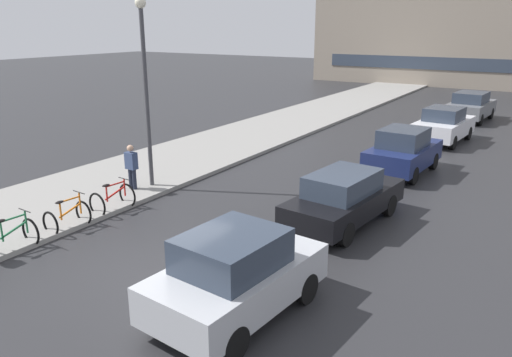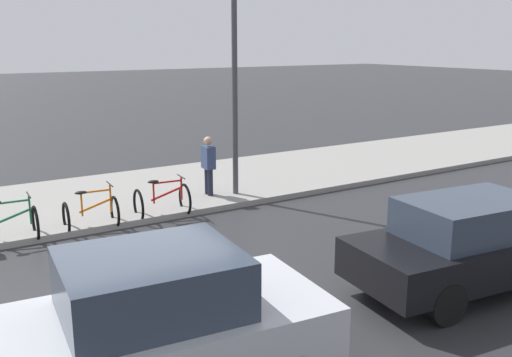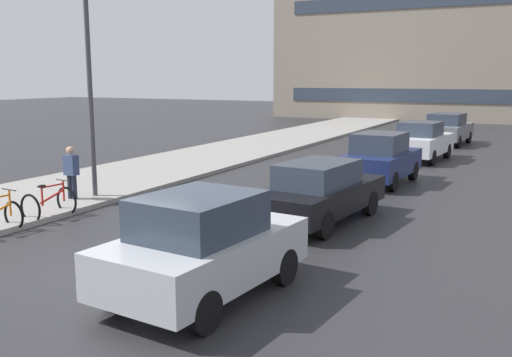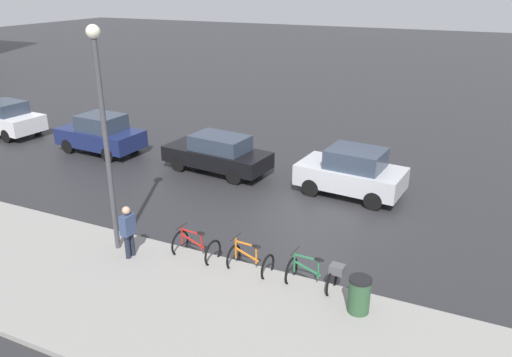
# 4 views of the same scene
# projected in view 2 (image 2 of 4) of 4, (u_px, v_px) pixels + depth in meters

# --- Properties ---
(ground_plane) EXTENTS (140.00, 140.00, 0.00)m
(ground_plane) POSITION_uv_depth(u_px,v_px,m) (134.00, 303.00, 8.88)
(ground_plane) COLOR #28282B
(sidewalk_kerb) EXTENTS (4.80, 60.00, 0.14)m
(sidewalk_kerb) POSITION_uv_depth(u_px,v_px,m) (356.00, 161.00, 18.98)
(sidewalk_kerb) COLOR gray
(sidewalk_kerb) RESTS_ON ground
(bicycle_second) EXTENTS (0.77, 1.14, 0.99)m
(bicycle_second) POSITION_uv_depth(u_px,v_px,m) (91.00, 213.00, 12.21)
(bicycle_second) COLOR black
(bicycle_second) RESTS_ON ground
(bicycle_third) EXTENTS (0.85, 1.23, 0.94)m
(bicycle_third) POSITION_uv_depth(u_px,v_px,m) (162.00, 201.00, 13.06)
(bicycle_third) COLOR black
(bicycle_third) RESTS_ON ground
(car_silver) EXTENTS (2.23, 3.87, 1.73)m
(car_silver) POSITION_uv_depth(u_px,v_px,m) (163.00, 326.00, 6.41)
(car_silver) COLOR #B2B5BA
(car_silver) RESTS_ON ground
(car_black) EXTENTS (2.17, 4.51, 1.54)m
(car_black) POSITION_uv_depth(u_px,v_px,m) (474.00, 243.00, 9.28)
(car_black) COLOR black
(car_black) RESTS_ON ground
(pedestrian) EXTENTS (0.41, 0.26, 1.65)m
(pedestrian) POSITION_uv_depth(u_px,v_px,m) (208.00, 165.00, 14.44)
(pedestrian) COLOR #1E2333
(pedestrian) RESTS_ON ground
(streetlamp) EXTENTS (0.35, 0.35, 6.25)m
(streetlamp) POSITION_uv_depth(u_px,v_px,m) (234.00, 48.00, 13.89)
(streetlamp) COLOR #424247
(streetlamp) RESTS_ON ground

